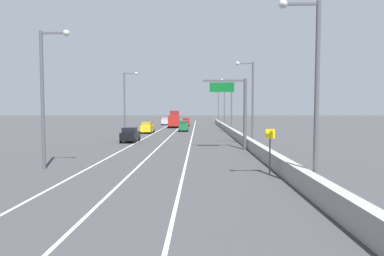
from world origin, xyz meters
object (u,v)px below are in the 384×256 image
(car_green_4, at_px, (184,126))
(lamp_post_right_fourth, at_px, (223,104))
(lamp_post_right_near, at_px, (312,82))
(car_white_1, at_px, (177,121))
(lamp_post_left_mid, at_px, (126,100))
(lamp_post_right_third, at_px, (230,102))
(car_red_0, at_px, (186,122))
(box_truck, at_px, (174,120))
(car_yellow_3, at_px, (147,128))
(car_black_2, at_px, (130,135))
(lamp_post_left_near, at_px, (46,90))
(lamp_post_right_second, at_px, (251,98))
(car_silver_5, at_px, (165,121))
(overhead_sign_gantry, at_px, (238,105))
(lamp_post_right_fifth, at_px, (217,105))
(speed_advisory_sign, at_px, (270,148))

(car_green_4, bearing_deg, lamp_post_right_fourth, 63.06)
(lamp_post_right_near, height_order, car_green_4, lamp_post_right_near)
(car_white_1, bearing_deg, lamp_post_left_mid, -95.52)
(lamp_post_right_fourth, relative_size, car_green_4, 2.42)
(lamp_post_right_third, relative_size, lamp_post_left_mid, 1.00)
(car_red_0, bearing_deg, lamp_post_right_third, -68.80)
(lamp_post_right_third, distance_m, box_truck, 21.50)
(car_yellow_3, bearing_deg, lamp_post_left_mid, -99.67)
(lamp_post_right_near, height_order, box_truck, lamp_post_right_near)
(lamp_post_left_mid, xyz_separation_m, car_red_0, (7.65, 34.21, -4.62))
(lamp_post_right_fourth, distance_m, car_black_2, 42.01)
(lamp_post_left_near, xyz_separation_m, car_yellow_3, (1.63, 35.30, -4.64))
(lamp_post_right_second, height_order, car_silver_5, lamp_post_right_second)
(overhead_sign_gantry, bearing_deg, box_truck, 103.12)
(car_white_1, bearing_deg, car_silver_5, -117.41)
(car_black_2, bearing_deg, car_silver_5, 90.28)
(lamp_post_left_mid, distance_m, car_white_1, 47.36)
(lamp_post_right_fifth, xyz_separation_m, car_green_4, (-8.87, -39.21, -4.64))
(car_red_0, bearing_deg, lamp_post_right_second, -78.26)
(lamp_post_right_fifth, xyz_separation_m, car_yellow_3, (-15.16, -44.28, -4.64))
(car_silver_5, bearing_deg, car_black_2, -89.72)
(lamp_post_right_near, bearing_deg, overhead_sign_gantry, 95.20)
(speed_advisory_sign, xyz_separation_m, car_yellow_3, (-13.80, 37.08, -0.74))
(lamp_post_right_second, xyz_separation_m, car_silver_5, (-15.24, 51.64, -4.62))
(lamp_post_right_second, height_order, car_yellow_3, lamp_post_right_second)
(car_white_1, bearing_deg, lamp_post_left_near, -93.57)
(lamp_post_right_near, height_order, lamp_post_left_mid, same)
(overhead_sign_gantry, distance_m, lamp_post_right_near, 17.80)
(lamp_post_left_mid, xyz_separation_m, car_black_2, (1.88, -6.41, -4.70))
(speed_advisory_sign, bearing_deg, lamp_post_left_near, 173.42)
(overhead_sign_gantry, xyz_separation_m, lamp_post_right_third, (1.60, 25.09, 0.93))
(lamp_post_right_third, xyz_separation_m, car_black_2, (-14.72, -17.52, -4.70))
(car_yellow_3, bearing_deg, car_green_4, 38.87)
(lamp_post_right_near, relative_size, car_yellow_3, 2.05)
(lamp_post_right_fourth, bearing_deg, car_yellow_3, -123.84)
(lamp_post_right_third, bearing_deg, car_yellow_3, -174.31)
(overhead_sign_gantry, distance_m, lamp_post_left_mid, 20.52)
(lamp_post_left_near, distance_m, car_yellow_3, 35.64)
(lamp_post_left_near, bearing_deg, lamp_post_right_third, 65.72)
(car_green_4, bearing_deg, speed_advisory_sign, -79.89)
(lamp_post_right_near, distance_m, car_green_4, 47.41)
(lamp_post_right_fifth, distance_m, car_white_1, 14.88)
(lamp_post_right_second, height_order, lamp_post_right_third, same)
(lamp_post_right_second, bearing_deg, lamp_post_right_near, -90.75)
(overhead_sign_gantry, bearing_deg, car_black_2, 150.02)
(overhead_sign_gantry, relative_size, lamp_post_left_mid, 0.76)
(overhead_sign_gantry, relative_size, car_yellow_3, 1.57)
(car_white_1, bearing_deg, car_yellow_3, -94.43)
(car_yellow_3, distance_m, box_truck, 19.50)
(car_white_1, distance_m, box_truck, 18.12)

